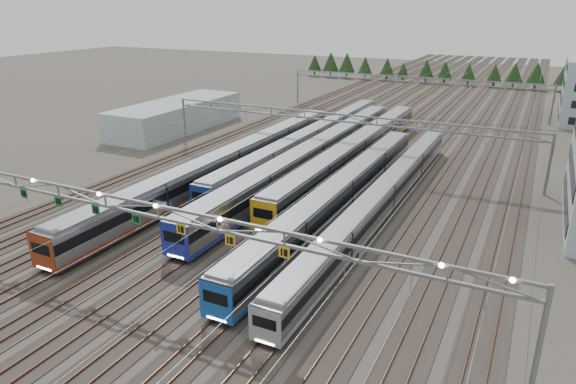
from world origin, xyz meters
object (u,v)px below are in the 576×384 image
at_px(train_d, 355,151).
at_px(gantry_near, 157,215).
at_px(gantry_far, 413,84).
at_px(west_shed, 177,116).
at_px(train_a, 230,163).
at_px(train_c, 313,156).
at_px(train_f, 384,197).
at_px(gantry_mid, 339,124).
at_px(train_e, 341,194).
at_px(train_b, 310,140).

height_order(train_d, gantry_near, gantry_near).
relative_size(gantry_far, west_shed, 1.88).
bearing_deg(west_shed, train_a, -39.53).
distance_m(train_c, gantry_near, 36.37).
height_order(train_d, gantry_far, gantry_far).
xyz_separation_m(train_f, gantry_mid, (-11.25, 14.67, 4.48)).
relative_size(gantry_mid, west_shed, 1.88).
xyz_separation_m(train_a, train_e, (18.00, -4.60, -0.10)).
bearing_deg(gantry_far, gantry_near, -90.03).
distance_m(train_f, west_shed, 53.36).
relative_size(train_c, gantry_mid, 1.12).
height_order(gantry_far, west_shed, gantry_far).
relative_size(train_b, train_d, 1.06).
bearing_deg(train_c, gantry_far, 87.38).
bearing_deg(train_d, gantry_near, -93.18).
relative_size(train_d, train_e, 1.10).
relative_size(train_d, west_shed, 1.89).
xyz_separation_m(train_b, train_d, (9.00, -3.49, 0.15)).
distance_m(train_b, gantry_mid, 9.28).
relative_size(train_a, train_e, 1.19).
relative_size(train_b, train_c, 0.95).
bearing_deg(gantry_far, train_a, -101.15).
distance_m(train_c, gantry_far, 49.36).
bearing_deg(train_f, gantry_mid, 127.49).
bearing_deg(train_f, train_b, 132.88).
xyz_separation_m(train_a, train_f, (22.50, -2.57, -0.34)).
bearing_deg(train_f, train_a, 173.47).
distance_m(train_a, gantry_mid, 17.03).
xyz_separation_m(train_d, gantry_near, (-2.30, -41.35, 4.83)).
relative_size(train_c, gantry_far, 1.12).
xyz_separation_m(gantry_near, gantry_mid, (0.05, 40.12, -0.70)).
bearing_deg(west_shed, train_b, -7.89).
bearing_deg(train_f, west_shed, 153.84).
bearing_deg(train_c, train_a, -138.52).
distance_m(train_b, west_shed, 30.18).
xyz_separation_m(gantry_near, gantry_far, (0.05, 85.12, -0.70)).
bearing_deg(gantry_near, train_b, 98.50).
xyz_separation_m(train_b, gantry_far, (6.75, 40.28, 4.28)).
bearing_deg(west_shed, gantry_mid, -13.59).
bearing_deg(gantry_mid, gantry_far, 90.00).
height_order(train_b, gantry_far, gantry_far).
height_order(train_c, west_shed, west_shed).
xyz_separation_m(train_e, west_shed, (-43.39, 25.56, 0.49)).
height_order(train_d, train_f, train_d).
height_order(train_c, train_d, train_c).
height_order(train_b, train_f, train_b).
distance_m(train_a, train_d, 18.96).
relative_size(gantry_near, gantry_far, 1.00).
distance_m(train_c, train_d, 7.00).
bearing_deg(train_f, train_d, 119.52).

